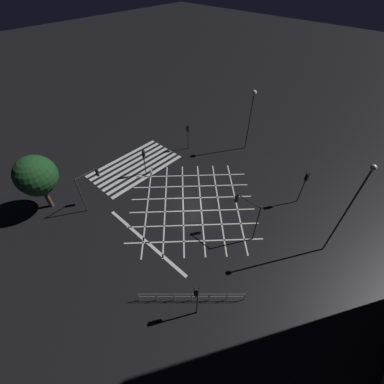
# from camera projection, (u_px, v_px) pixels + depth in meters

# --- Properties ---
(ground_plane) EXTENTS (200.00, 200.00, 0.00)m
(ground_plane) POSITION_uv_depth(u_px,v_px,m) (192.00, 204.00, 28.03)
(ground_plane) COLOR black
(road_markings) EXTENTS (16.42, 21.08, 0.01)m
(road_markings) POSITION_uv_depth(u_px,v_px,m) (154.00, 181.00, 30.75)
(road_markings) COLOR silver
(road_markings) RESTS_ON ground_plane
(traffic_light_median_south) EXTENTS (0.36, 0.39, 3.49)m
(traffic_light_median_south) POSITION_uv_depth(u_px,v_px,m) (144.00, 157.00, 30.03)
(traffic_light_median_south) COLOR #2D2D30
(traffic_light_median_south) RESTS_ON ground_plane
(traffic_light_median_north) EXTENTS (0.36, 2.68, 4.57)m
(traffic_light_median_north) POSITION_uv_depth(u_px,v_px,m) (246.00, 209.00, 23.01)
(traffic_light_median_north) COLOR #2D2D30
(traffic_light_median_north) RESTS_ON ground_plane
(traffic_light_ne_cross) EXTENTS (0.36, 0.39, 3.83)m
(traffic_light_ne_cross) POSITION_uv_depth(u_px,v_px,m) (196.00, 296.00, 17.90)
(traffic_light_ne_cross) COLOR #2D2D30
(traffic_light_ne_cross) RESTS_ON ground_plane
(traffic_light_se_main) EXTENTS (2.57, 0.36, 4.51)m
(traffic_light_se_main) POSITION_uv_depth(u_px,v_px,m) (89.00, 182.00, 25.73)
(traffic_light_se_main) COLOR #2D2D30
(traffic_light_se_main) RESTS_ON ground_plane
(traffic_light_nw_main) EXTENTS (0.39, 0.36, 4.10)m
(traffic_light_nw_main) POSITION_uv_depth(u_px,v_px,m) (305.00, 182.00, 26.27)
(traffic_light_nw_main) COLOR #2D2D30
(traffic_light_nw_main) RESTS_ON ground_plane
(traffic_light_sw_main) EXTENTS (0.39, 0.36, 3.63)m
(traffic_light_sw_main) POSITION_uv_depth(u_px,v_px,m) (188.00, 132.00, 33.91)
(traffic_light_sw_main) COLOR #2D2D30
(traffic_light_sw_main) RESTS_ON ground_plane
(street_lamp_east) EXTENTS (0.60, 0.60, 8.12)m
(street_lamp_east) POSITION_uv_depth(u_px,v_px,m) (252.00, 106.00, 31.57)
(street_lamp_east) COLOR #2D2D30
(street_lamp_east) RESTS_ON ground_plane
(street_lamp_west) EXTENTS (0.42, 0.42, 9.88)m
(street_lamp_west) POSITION_uv_depth(u_px,v_px,m) (351.00, 204.00, 19.63)
(street_lamp_west) COLOR #2D2D30
(street_lamp_west) RESTS_ON ground_plane
(street_tree_near) EXTENTS (3.99, 3.99, 6.33)m
(street_tree_near) POSITION_uv_depth(u_px,v_px,m) (36.00, 175.00, 24.87)
(street_tree_near) COLOR brown
(street_tree_near) RESTS_ON ground_plane
(street_tree_far) EXTENTS (3.31, 3.31, 5.38)m
(street_tree_far) POSITION_uv_depth(u_px,v_px,m) (37.00, 180.00, 25.28)
(street_tree_far) COLOR brown
(street_tree_far) RESTS_ON ground_plane
(pedestrian_railing) EXTENTS (5.67, 6.13, 1.05)m
(pedestrian_railing) POSITION_uv_depth(u_px,v_px,m) (192.00, 296.00, 20.00)
(pedestrian_railing) COLOR gray
(pedestrian_railing) RESTS_ON ground_plane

